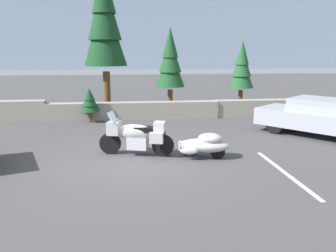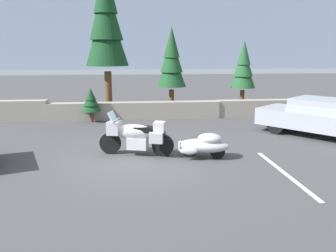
# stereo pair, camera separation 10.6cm
# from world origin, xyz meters

# --- Properties ---
(ground_plane) EXTENTS (80.00, 80.00, 0.00)m
(ground_plane) POSITION_xyz_m (0.00, 0.00, 0.00)
(ground_plane) COLOR #424244
(stone_guard_wall) EXTENTS (24.00, 0.65, 0.95)m
(stone_guard_wall) POSITION_xyz_m (-0.39, 6.36, 0.43)
(stone_guard_wall) COLOR gray
(stone_guard_wall) RESTS_ON ground
(distant_ridgeline) EXTENTS (240.00, 80.00, 16.00)m
(distant_ridgeline) POSITION_xyz_m (0.00, 96.36, 8.00)
(distant_ridgeline) COLOR #8C9EB7
(distant_ridgeline) RESTS_ON ground
(touring_motorcycle) EXTENTS (2.27, 1.10, 1.33)m
(touring_motorcycle) POSITION_xyz_m (-0.02, 0.54, 0.62)
(touring_motorcycle) COLOR black
(touring_motorcycle) RESTS_ON ground
(car_shaped_trailer) EXTENTS (2.22, 1.07, 0.76)m
(car_shaped_trailer) POSITION_xyz_m (1.98, 0.00, 0.41)
(car_shaped_trailer) COLOR black
(car_shaped_trailer) RESTS_ON ground
(sedan_at_right_edge) EXTENTS (4.28, 4.62, 1.41)m
(sedan_at_right_edge) POSITION_xyz_m (6.92, 2.11, 0.77)
(sedan_at_right_edge) COLOR black
(sedan_at_right_edge) RESTS_ON ground
(pine_tree_tall) EXTENTS (2.10, 2.10, 7.46)m
(pine_tree_tall) POSITION_xyz_m (-1.30, 7.78, 4.68)
(pine_tree_tall) COLOR brown
(pine_tree_tall) RESTS_ON ground
(pine_tree_secondary) EXTENTS (1.45, 1.45, 4.31)m
(pine_tree_secondary) POSITION_xyz_m (1.87, 7.42, 2.70)
(pine_tree_secondary) COLOR brown
(pine_tree_secondary) RESTS_ON ground
(pine_tree_far_right) EXTENTS (1.33, 1.33, 3.72)m
(pine_tree_far_right) POSITION_xyz_m (5.86, 8.36, 2.33)
(pine_tree_far_right) COLOR brown
(pine_tree_far_right) RESTS_ON ground
(pine_sapling_near) EXTENTS (0.88, 0.88, 1.53)m
(pine_sapling_near) POSITION_xyz_m (-1.96, 5.81, 0.96)
(pine_sapling_near) COLOR brown
(pine_sapling_near) RESTS_ON ground
(parking_stripe_marker) EXTENTS (0.12, 3.60, 0.01)m
(parking_stripe_marker) POSITION_xyz_m (3.80, -1.50, 0.00)
(parking_stripe_marker) COLOR silver
(parking_stripe_marker) RESTS_ON ground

